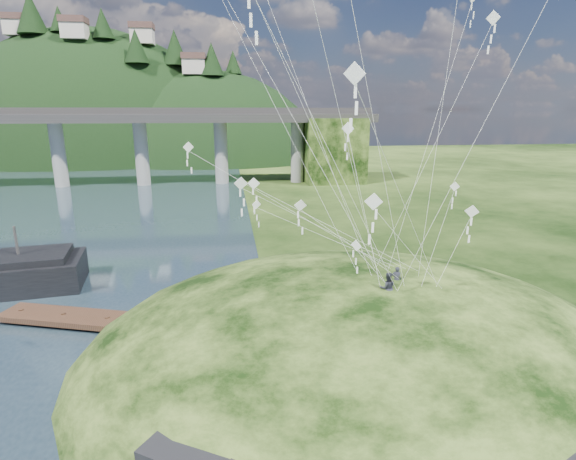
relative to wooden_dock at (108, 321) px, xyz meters
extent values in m
plane|color=black|center=(8.44, -7.62, -0.50)|extent=(320.00, 320.00, 0.00)
ellipsoid|color=black|center=(16.44, -5.62, -2.00)|extent=(36.00, 32.00, 13.00)
cylinder|color=gray|center=(-23.56, 62.38, 6.00)|extent=(2.60, 2.60, 13.00)
cylinder|color=gray|center=(-8.06, 62.38, 6.00)|extent=(2.60, 2.60, 13.00)
cylinder|color=gray|center=(7.44, 62.38, 6.00)|extent=(2.60, 2.60, 13.00)
cylinder|color=gray|center=(22.94, 62.38, 6.00)|extent=(2.60, 2.60, 13.00)
cube|color=black|center=(30.44, 62.38, 6.00)|extent=(12.00, 11.00, 13.00)
ellipsoid|color=black|center=(-31.56, 118.38, -6.50)|extent=(96.00, 68.00, 88.00)
ellipsoid|color=black|center=(3.44, 110.38, -10.50)|extent=(76.00, 56.00, 72.00)
cone|color=black|center=(-41.44, 107.01, 38.74)|extent=(8.01, 8.01, 10.54)
cone|color=black|center=(-34.43, 106.45, 37.39)|extent=(4.97, 4.97, 6.54)
cone|color=black|center=(-22.96, 104.42, 36.18)|extent=(5.83, 5.83, 7.67)
cone|color=black|center=(-14.01, 99.47, 30.09)|extent=(6.47, 6.47, 8.51)
cone|color=black|center=(-4.78, 106.37, 30.74)|extent=(7.13, 7.13, 9.38)
cone|color=black|center=(5.32, 101.41, 27.37)|extent=(6.56, 6.56, 8.63)
cone|color=black|center=(11.21, 107.01, 27.18)|extent=(4.88, 4.88, 6.42)
cube|color=beige|center=(-46.56, 110.38, 35.50)|extent=(6.00, 5.00, 4.00)
cube|color=brown|center=(-46.56, 110.38, 38.20)|extent=(6.40, 5.40, 1.60)
cube|color=beige|center=(-29.56, 102.38, 33.78)|extent=(6.00, 5.00, 4.00)
cube|color=brown|center=(-29.56, 102.38, 36.48)|extent=(6.40, 5.40, 1.60)
cube|color=beige|center=(-13.56, 108.38, 33.68)|extent=(6.00, 5.00, 4.00)
cube|color=brown|center=(-13.56, 108.38, 36.38)|extent=(6.40, 5.40, 1.60)
cube|color=beige|center=(0.44, 102.38, 25.38)|extent=(6.00, 5.00, 4.00)
cube|color=brown|center=(0.44, 102.38, 28.08)|extent=(6.40, 5.40, 1.60)
cube|color=black|center=(-7.89, 8.36, 2.27)|extent=(6.36, 5.55, 0.57)
cylinder|color=#2D2B2B|center=(-8.84, 8.22, 3.52)|extent=(0.23, 0.23, 2.87)
cube|color=#331E14|center=(0.00, 0.00, 0.01)|extent=(15.83, 7.23, 0.40)
cylinder|color=#331E14|center=(-6.46, 2.08, -0.27)|extent=(0.34, 0.34, 1.13)
cylinder|color=#331E14|center=(-3.23, 1.04, -0.27)|extent=(0.34, 0.34, 1.13)
cylinder|color=#331E14|center=(0.00, 0.00, -0.27)|extent=(0.34, 0.34, 1.13)
cylinder|color=#331E14|center=(3.23, -1.04, -0.27)|extent=(0.34, 0.34, 1.13)
cylinder|color=#331E14|center=(6.46, -2.08, -0.27)|extent=(0.34, 0.34, 1.13)
imported|color=#282935|center=(18.32, -6.07, 5.25)|extent=(0.66, 0.54, 1.57)
imported|color=#282935|center=(17.32, -7.29, 5.40)|extent=(0.99, 0.81, 1.88)
cube|color=white|center=(15.46, -9.69, 9.95)|extent=(0.85, 0.27, 0.86)
cube|color=white|center=(15.46, -9.69, 9.33)|extent=(0.11, 0.03, 0.50)
cube|color=white|center=(15.46, -9.69, 8.72)|extent=(0.11, 0.03, 0.50)
cube|color=white|center=(15.46, -9.69, 8.10)|extent=(0.11, 0.03, 0.50)
cube|color=white|center=(10.07, -4.69, 10.14)|extent=(0.69, 0.17, 0.68)
cube|color=white|center=(10.07, -4.69, 9.65)|extent=(0.09, 0.03, 0.40)
cube|color=white|center=(10.07, -4.69, 9.17)|extent=(0.09, 0.03, 0.40)
cube|color=white|center=(10.07, -4.69, 8.68)|extent=(0.09, 0.03, 0.40)
cube|color=white|center=(15.69, -6.37, 6.75)|extent=(0.46, 0.57, 0.69)
cube|color=white|center=(15.69, -6.37, 6.25)|extent=(0.08, 0.07, 0.41)
cube|color=white|center=(15.69, -6.37, 5.75)|extent=(0.08, 0.07, 0.41)
cube|color=white|center=(15.69, -6.37, 5.26)|extent=(0.08, 0.07, 0.41)
cube|color=white|center=(26.06, 2.56, 8.40)|extent=(0.73, 0.23, 0.74)
cube|color=white|center=(26.06, 2.56, 7.87)|extent=(0.10, 0.03, 0.43)
cube|color=white|center=(26.06, 2.56, 7.34)|extent=(0.10, 0.03, 0.43)
cube|color=white|center=(26.06, 2.56, 6.81)|extent=(0.10, 0.03, 0.43)
cube|color=white|center=(9.77, -11.47, 18.06)|extent=(0.11, 0.06, 0.51)
cube|color=white|center=(9.77, -11.47, 17.44)|extent=(0.11, 0.06, 0.51)
cube|color=white|center=(9.77, -11.47, 16.82)|extent=(0.11, 0.06, 0.51)
cube|color=white|center=(16.82, 0.49, 12.92)|extent=(0.74, 0.57, 0.88)
cube|color=white|center=(16.82, 0.49, 12.29)|extent=(0.11, 0.07, 0.51)
cube|color=white|center=(16.82, 0.49, 11.66)|extent=(0.11, 0.07, 0.51)
cube|color=white|center=(16.82, 0.49, 11.04)|extent=(0.11, 0.07, 0.51)
cube|color=white|center=(22.17, -6.85, 8.63)|extent=(0.72, 0.37, 0.76)
cube|color=white|center=(22.17, -6.85, 8.08)|extent=(0.10, 0.04, 0.45)
cube|color=white|center=(22.17, -6.85, 7.53)|extent=(0.10, 0.04, 0.45)
cube|color=white|center=(22.17, -6.85, 6.98)|extent=(0.10, 0.04, 0.45)
cube|color=white|center=(10.59, 1.53, 7.62)|extent=(0.67, 0.30, 0.70)
cube|color=white|center=(10.59, 1.53, 7.12)|extent=(0.08, 0.07, 0.41)
cube|color=white|center=(10.59, 1.53, 6.62)|extent=(0.08, 0.07, 0.41)
cube|color=white|center=(10.59, 1.53, 6.12)|extent=(0.08, 0.07, 0.41)
cube|color=white|center=(12.34, -7.18, 9.33)|extent=(0.67, 0.24, 0.65)
cube|color=white|center=(12.34, -7.18, 8.85)|extent=(0.09, 0.05, 0.39)
cube|color=white|center=(12.34, -7.18, 8.38)|extent=(0.09, 0.05, 0.39)
cube|color=white|center=(12.34, -7.18, 7.90)|extent=(0.09, 0.05, 0.39)
cube|color=white|center=(25.43, -1.32, 19.70)|extent=(0.60, 0.71, 0.86)
cube|color=white|center=(25.43, -1.32, 19.07)|extent=(0.11, 0.08, 0.51)
cube|color=white|center=(25.43, -1.32, 18.45)|extent=(0.11, 0.08, 0.51)
cube|color=white|center=(25.43, -1.32, 17.83)|extent=(0.11, 0.08, 0.51)
cube|color=white|center=(13.43, -12.77, 15.45)|extent=(0.75, 0.53, 0.85)
cube|color=white|center=(13.43, -12.77, 14.84)|extent=(0.11, 0.06, 0.51)
cube|color=white|center=(13.43, -12.77, 14.22)|extent=(0.11, 0.06, 0.51)
cube|color=white|center=(13.43, -12.77, 13.60)|extent=(0.11, 0.06, 0.51)
cube|color=white|center=(6.32, -1.75, 11.96)|extent=(0.63, 0.31, 0.67)
cube|color=white|center=(6.32, -1.75, 11.49)|extent=(0.08, 0.06, 0.39)
cube|color=white|center=(6.32, -1.75, 11.01)|extent=(0.08, 0.06, 0.39)
cube|color=white|center=(6.32, -1.75, 10.53)|extent=(0.08, 0.06, 0.39)
cube|color=white|center=(22.97, -3.15, 19.96)|extent=(0.09, 0.06, 0.41)
cube|color=white|center=(22.97, -3.15, 19.46)|extent=(0.09, 0.06, 0.41)
cube|color=white|center=(22.97, -3.15, 18.97)|extent=(0.09, 0.06, 0.41)
cube|color=white|center=(9.35, -4.56, 10.13)|extent=(0.78, 0.26, 0.76)
cube|color=white|center=(9.35, -4.56, 9.57)|extent=(0.10, 0.06, 0.45)
cube|color=white|center=(9.35, -4.56, 9.02)|extent=(0.10, 0.06, 0.45)
cube|color=white|center=(9.35, -4.56, 8.46)|extent=(0.10, 0.06, 0.45)
camera|label=1|loc=(8.65, -29.85, 14.18)|focal=28.00mm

